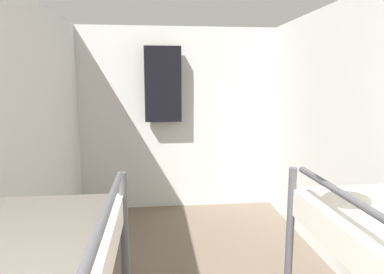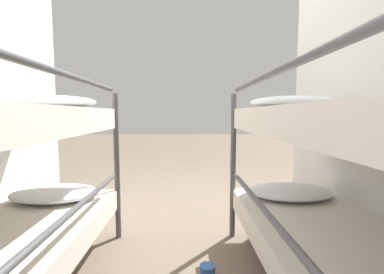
{
  "view_description": "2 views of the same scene",
  "coord_description": "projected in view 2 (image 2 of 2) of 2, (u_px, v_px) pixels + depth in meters",
  "views": [
    {
      "loc": [
        -0.29,
        0.55,
        1.64
      ],
      "look_at": [
        0.06,
        3.76,
        1.1
      ],
      "focal_mm": 32.0,
      "sensor_mm": 36.0,
      "label": 1
    },
    {
      "loc": [
        -0.08,
        2.6,
        1.0
      ],
      "look_at": [
        -0.14,
        0.41,
        0.8
      ],
      "focal_mm": 24.0,
      "sensor_mm": 36.0,
      "label": 2
    }
  ],
  "objects": [
    {
      "name": "ground_plane",
      "position": [
        178.0,
        210.0,
        2.67
      ],
      "size": [
        20.0,
        20.0,
        0.0
      ],
      "primitive_type": "plane",
      "color": "#6B5B4C"
    },
    {
      "name": "bunk_stack_left_near",
      "position": [
        339.0,
        184.0,
        1.27
      ],
      "size": [
        0.79,
        1.78,
        1.2
      ],
      "color": "#4C4C51",
      "rests_on": "ground_plane"
    },
    {
      "name": "tin_can",
      "position": [
        207.0,
        274.0,
        1.52
      ],
      "size": [
        0.09,
        0.09,
        0.11
      ],
      "color": "#2D569E",
      "rests_on": "ground_plane"
    }
  ]
}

